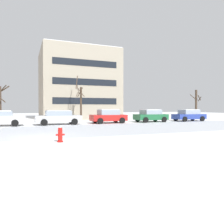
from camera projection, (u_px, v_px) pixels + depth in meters
ground_plane at (37, 138)px, 12.66m from camera, size 120.00×120.00×0.00m
road_surface at (34, 131)px, 16.02m from camera, size 80.00×9.22×0.00m
fire_hydrant at (60, 134)px, 10.99m from camera, size 0.44×0.30×0.80m
parked_car_silver at (58, 117)px, 22.32m from camera, size 4.50×2.10×1.46m
parked_car_red at (108, 116)px, 24.41m from camera, size 3.89×2.09×1.54m
parked_car_green at (151, 116)px, 26.46m from camera, size 3.88×2.14×1.50m
parked_car_blue at (189, 115)px, 28.17m from camera, size 4.23×1.97×1.49m
tree_far_right at (196, 104)px, 32.96m from camera, size 1.46×1.29×4.40m
tree_far_mid at (0, 104)px, 23.44m from camera, size 1.63×1.66×4.19m
tree_far_left at (81, 101)px, 27.79m from camera, size 1.10×1.33×5.82m
building_far_right at (77, 85)px, 35.53m from camera, size 11.42×10.72×10.69m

